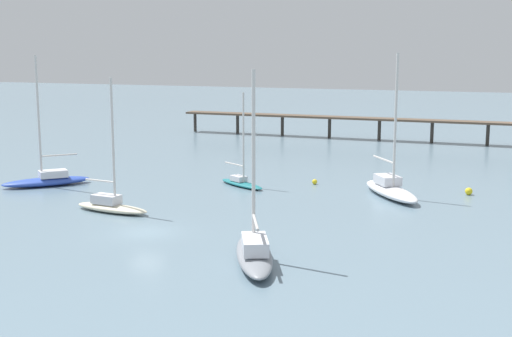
% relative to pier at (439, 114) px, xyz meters
% --- Properties ---
extents(ground_plane, '(400.00, 400.00, 0.00)m').
position_rel_pier_xyz_m(ground_plane, '(-12.51, -59.80, -4.28)').
color(ground_plane, slate).
extents(pier, '(56.62, 4.31, 7.56)m').
position_rel_pier_xyz_m(pier, '(0.00, 0.00, 0.00)').
color(pier, brown).
rests_on(pier, ground_plane).
extents(sailboat_blue, '(7.42, 8.07, 12.85)m').
position_rel_pier_xyz_m(sailboat_blue, '(-31.13, -48.36, -3.56)').
color(sailboat_blue, '#2D4CB7').
rests_on(sailboat_blue, ground_plane).
extents(sailboat_teal, '(6.30, 4.47, 9.32)m').
position_rel_pier_xyz_m(sailboat_teal, '(-13.23, -41.05, -3.66)').
color(sailboat_teal, '#1E727A').
rests_on(sailboat_teal, ground_plane).
extents(sailboat_gray, '(6.27, 9.49, 12.10)m').
position_rel_pier_xyz_m(sailboat_gray, '(-2.30, -63.42, -3.49)').
color(sailboat_gray, gray).
rests_on(sailboat_gray, ground_plane).
extents(sailboat_cream, '(7.21, 2.44, 11.13)m').
position_rel_pier_xyz_m(sailboat_cream, '(-18.73, -55.34, -3.58)').
color(sailboat_cream, beige).
rests_on(sailboat_cream, ground_plane).
extents(sailboat_white, '(7.76, 9.35, 13.10)m').
position_rel_pier_xyz_m(sailboat_white, '(1.46, -40.16, -3.48)').
color(sailboat_white, white).
rests_on(sailboat_white, ground_plane).
extents(mooring_buoy_mid, '(0.69, 0.69, 0.69)m').
position_rel_pier_xyz_m(mooring_buoy_mid, '(8.06, -36.62, -3.93)').
color(mooring_buoy_mid, yellow).
rests_on(mooring_buoy_mid, ground_plane).
extents(mooring_buoy_inner, '(0.52, 0.52, 0.52)m').
position_rel_pier_xyz_m(mooring_buoy_inner, '(-6.80, -37.27, -4.02)').
color(mooring_buoy_inner, yellow).
rests_on(mooring_buoy_inner, ground_plane).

